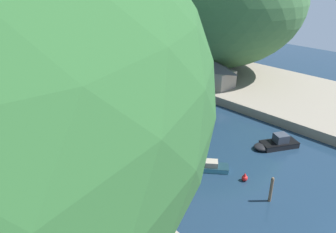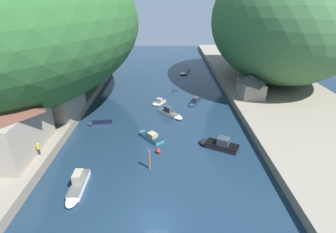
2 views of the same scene
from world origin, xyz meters
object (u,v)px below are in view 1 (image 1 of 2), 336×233
at_px(boat_cabin_cruiser, 126,104).
at_px(boat_navy_launch, 275,144).
at_px(boathouse_shed, 35,171).
at_px(boat_red_skiff, 134,124).
at_px(boat_far_upstream, 114,182).
at_px(channel_buoy_near, 245,178).
at_px(boat_mid_channel, 169,109).
at_px(right_bank_cottage, 214,73).
at_px(boat_far_right_bank, 89,77).
at_px(boat_white_cruiser, 206,167).
at_px(boat_near_quay, 176,132).

xyz_separation_m(boat_cabin_cruiser, boat_navy_launch, (5.22, -23.81, 0.31)).
bearing_deg(boathouse_shed, boat_red_skiff, 24.27).
distance_m(boat_far_upstream, channel_buoy_near, 13.67).
distance_m(boat_mid_channel, channel_buoy_near, 19.97).
bearing_deg(boathouse_shed, boat_navy_launch, -19.62).
distance_m(right_bank_cottage, boat_red_skiff, 18.85).
xyz_separation_m(right_bank_cottage, boat_far_right_bank, (-11.82, 22.05, -3.25)).
bearing_deg(boat_far_right_bank, right_bank_cottage, 133.04).
bearing_deg(boat_navy_launch, right_bank_cottage, 0.04).
distance_m(boat_white_cruiser, boat_mid_channel, 16.76).
bearing_deg(boathouse_shed, boat_cabin_cruiser, 35.32).
bearing_deg(boat_mid_channel, boat_near_quay, 79.27).
relative_size(right_bank_cottage, boat_far_right_bank, 1.09).
distance_m(boat_far_upstream, boat_near_quay, 12.62).
relative_size(boat_navy_launch, boat_near_quay, 1.21).
bearing_deg(right_bank_cottage, boat_far_right_bank, 118.19).
height_order(boat_near_quay, channel_buoy_near, boat_near_quay).
xyz_separation_m(boathouse_shed, channel_buoy_near, (17.24, -10.63, -3.67)).
height_order(boathouse_shed, boat_near_quay, boathouse_shed).
distance_m(right_bank_cottage, boat_mid_channel, 11.64).
xyz_separation_m(boathouse_shed, boat_red_skiff, (16.77, 7.56, -3.74)).
bearing_deg(boat_red_skiff, boat_white_cruiser, 117.05).
relative_size(boat_far_right_bank, boat_cabin_cruiser, 1.97).
bearing_deg(boat_white_cruiser, boat_red_skiff, 46.16).
bearing_deg(boat_cabin_cruiser, right_bank_cottage, -17.84).
bearing_deg(boat_red_skiff, boathouse_shed, 54.97).
height_order(boat_cabin_cruiser, boat_near_quay, boat_near_quay).
distance_m(boat_red_skiff, boat_near_quay, 6.42).
distance_m(boat_mid_channel, boat_cabin_cruiser, 7.40).
bearing_deg(boathouse_shed, boat_white_cruiser, -22.15).
height_order(boat_white_cruiser, boat_far_right_bank, boat_white_cruiser).
distance_m(boathouse_shed, boat_mid_channel, 25.76).
xyz_separation_m(boathouse_shed, boat_far_upstream, (6.97, -1.60, -3.86)).
xyz_separation_m(boat_cabin_cruiser, boat_red_skiff, (-3.84, -7.04, 0.09)).
distance_m(boat_mid_channel, boat_far_upstream, 19.74).
xyz_separation_m(right_bank_cottage, boat_white_cruiser, (-19.44, -14.93, -3.22)).
distance_m(boat_white_cruiser, boat_red_skiff, 14.05).
height_order(boat_far_right_bank, boat_near_quay, boat_near_quay).
bearing_deg(boat_white_cruiser, channel_buoy_near, -112.11).
bearing_deg(boat_cabin_cruiser, channel_buoy_near, -92.80).
relative_size(boathouse_shed, boat_far_upstream, 2.23).
bearing_deg(boat_far_upstream, boathouse_shed, 70.64).
bearing_deg(boat_red_skiff, boat_cabin_cruiser, -87.93).
xyz_separation_m(boat_navy_launch, channel_buoy_near, (-8.60, -1.42, -0.15)).
distance_m(boat_white_cruiser, boat_cabin_cruiser, 21.59).
distance_m(right_bank_cottage, boat_cabin_cruiser, 16.28).
height_order(boat_far_upstream, boat_navy_launch, boat_navy_launch).
height_order(boat_far_right_bank, channel_buoy_near, channel_buoy_near).
bearing_deg(channel_buoy_near, right_bank_cottage, 46.59).
relative_size(boat_red_skiff, channel_buoy_near, 3.78).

